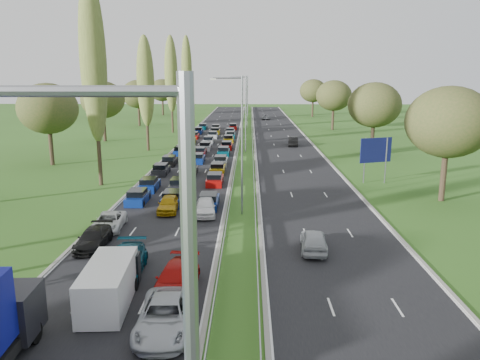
{
  "coord_description": "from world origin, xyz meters",
  "views": [
    {
      "loc": [
        5.15,
        3.23,
        11.95
      ],
      "look_at": [
        4.18,
        50.16,
        1.5
      ],
      "focal_mm": 35.0,
      "sensor_mm": 36.0,
      "label": 1
    }
  ],
  "objects_px": {
    "white_van_rear": "(110,283)",
    "direction_sign": "(376,152)",
    "near_car_3": "(93,238)",
    "near_car_2": "(109,221)"
  },
  "relations": [
    {
      "from": "near_car_3",
      "to": "near_car_2",
      "type": "bearing_deg",
      "value": 90.4
    },
    {
      "from": "near_car_3",
      "to": "white_van_rear",
      "type": "relative_size",
      "value": 0.82
    },
    {
      "from": "near_car_2",
      "to": "white_van_rear",
      "type": "height_order",
      "value": "white_van_rear"
    },
    {
      "from": "white_van_rear",
      "to": "direction_sign",
      "type": "height_order",
      "value": "direction_sign"
    },
    {
      "from": "near_car_3",
      "to": "white_van_rear",
      "type": "distance_m",
      "value": 9.04
    },
    {
      "from": "near_car_2",
      "to": "direction_sign",
      "type": "xyz_separation_m",
      "value": [
        25.39,
        17.15,
        2.9
      ]
    },
    {
      "from": "near_car_2",
      "to": "near_car_3",
      "type": "bearing_deg",
      "value": -92.41
    },
    {
      "from": "direction_sign",
      "to": "white_van_rear",
      "type": "bearing_deg",
      "value": -126.38
    },
    {
      "from": "near_car_3",
      "to": "white_van_rear",
      "type": "xyz_separation_m",
      "value": [
        3.64,
        -8.26,
        0.47
      ]
    },
    {
      "from": "near_car_2",
      "to": "near_car_3",
      "type": "relative_size",
      "value": 1.01
    }
  ]
}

